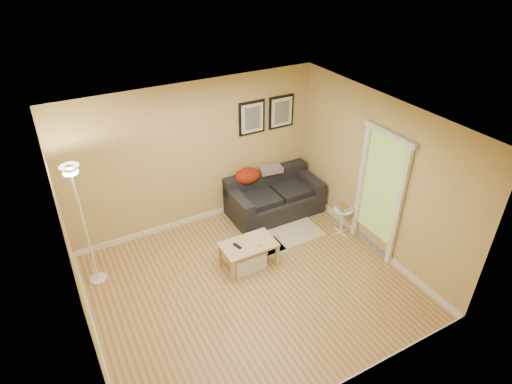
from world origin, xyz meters
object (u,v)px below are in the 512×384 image
at_px(coffee_table, 249,254).
at_px(side_table, 342,221).
at_px(sofa, 275,195).
at_px(floor_lamp, 86,230).
at_px(book_stack, 343,207).
at_px(storage_bin, 247,258).

distance_m(coffee_table, side_table, 1.83).
relative_size(sofa, floor_lamp, 0.85).
bearing_deg(sofa, floor_lamp, -175.16).
xyz_separation_m(coffee_table, book_stack, (1.83, -0.02, 0.33)).
relative_size(storage_bin, book_stack, 2.43).
relative_size(storage_bin, floor_lamp, 0.27).
bearing_deg(side_table, coffee_table, 178.95).
distance_m(coffee_table, storage_bin, 0.07).
distance_m(sofa, floor_lamp, 3.38).
distance_m(sofa, coffee_table, 1.57).
bearing_deg(sofa, side_table, -57.86).
height_order(storage_bin, book_stack, book_stack).
distance_m(storage_bin, floor_lamp, 2.43).
bearing_deg(sofa, coffee_table, -135.89).
xyz_separation_m(sofa, coffee_table, (-1.12, -1.09, -0.16)).
height_order(coffee_table, side_table, side_table).
height_order(book_stack, floor_lamp, floor_lamp).
bearing_deg(storage_bin, sofa, 43.65).
distance_m(side_table, book_stack, 0.29).
relative_size(coffee_table, floor_lamp, 0.43).
xyz_separation_m(side_table, floor_lamp, (-4.02, 0.84, 0.69)).
height_order(sofa, storage_bin, sofa).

